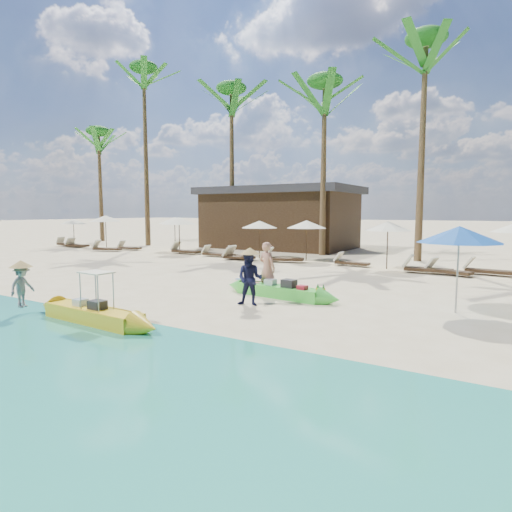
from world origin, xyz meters
The scene contains 35 objects.
ground centered at (0.00, 0.00, 0.00)m, with size 240.00×240.00×0.00m, color beige.
wet_sand_strip centered at (0.00, -5.00, 0.00)m, with size 240.00×4.50×0.01m, color tan.
green_canoe centered at (0.44, 1.78, 0.20)m, with size 4.56×0.92×0.58m.
yellow_canoe centered at (-1.87, -3.15, 0.20)m, with size 4.73×0.74×1.23m.
tourist centered at (-0.14, 2.06, 0.83)m, with size 0.60×0.40×1.65m, color tan.
vendor_green centered at (0.30, 0.35, 0.75)m, with size 0.73×0.57×1.50m, color #141637.
vendor_yellow centered at (-4.12, -3.51, 0.72)m, with size 0.70×0.40×1.09m, color gray.
blue_umbrella centered at (5.30, 2.37, 2.03)m, with size 2.08×2.08×2.24m.
resort_parasol_0 centered at (-22.88, 11.43, 1.81)m, with size 1.95×1.95×2.00m.
lounger_0_left centered at (-22.36, 10.21, 0.20)m, with size 1.85×0.86×0.61m.
lounger_0_right centered at (-21.25, 10.34, 0.19)m, with size 1.70×0.77×0.56m.
resort_parasol_1 centered at (-18.93, 11.25, 2.08)m, with size 2.24×2.24×2.31m.
lounger_1_left centered at (-20.51, 9.89, 0.21)m, with size 1.88×0.84×0.62m.
lounger_1_right centered at (-16.43, 9.12, 0.22)m, with size 2.01×1.15×0.65m.
resort_parasol_2 centered at (-12.91, 11.93, 2.00)m, with size 2.16×2.16×2.22m.
lounger_2_left centered at (-15.80, 10.49, 0.19)m, with size 1.75×0.72×0.58m.
resort_parasol_3 centered at (-11.16, 10.40, 2.02)m, with size 2.18×2.18×2.24m.
lounger_3_left centered at (-10.85, 10.46, 0.22)m, with size 1.97×0.64×0.66m.
lounger_3_right centered at (-8.36, 10.16, 0.19)m, with size 1.71×0.62×0.57m.
resort_parasol_4 centered at (-5.67, 10.82, 1.88)m, with size 2.03×2.03×2.09m.
lounger_4_left centered at (-6.20, 9.37, 0.20)m, with size 1.83×0.86×0.60m.
lounger_4_right centered at (-6.39, 9.77, 0.21)m, with size 1.97×1.05×0.64m.
resort_parasol_5 centered at (-2.90, 11.01, 1.93)m, with size 2.07×2.07×2.14m.
lounger_5_left centered at (-3.68, 9.75, 0.23)m, with size 2.09×1.14×0.68m.
resort_parasol_6 centered at (1.58, 9.96, 1.94)m, with size 2.09×2.09×2.16m.
lounger_6_left centered at (-0.21, 10.14, 0.19)m, with size 1.73×0.66×0.58m.
lounger_6_right centered at (3.31, 9.39, 0.23)m, with size 2.01×0.67×0.68m.
lounger_7_left centered at (4.15, 9.40, 0.21)m, with size 1.90×1.04×0.62m.
lounger_7_right centered at (5.55, 10.24, 0.22)m, with size 1.96×0.78×0.65m.
palm_0 centered at (-24.62, 15.48, 8.11)m, with size 2.08×2.08×9.90m.
palm_1 centered at (-17.59, 14.06, 10.82)m, with size 2.08×2.08×13.60m.
palm_2 centered at (-10.45, 15.08, 9.18)m, with size 2.08×2.08×11.33m.
palm_3 centered at (-3.36, 14.27, 8.58)m, with size 2.08×2.08×10.52m.
palm_4 centered at (2.15, 14.01, 9.45)m, with size 2.08×2.08×11.70m.
pavilion_west centered at (-8.00, 17.50, 2.19)m, with size 10.80×6.60×4.30m.
Camera 1 is at (6.53, -9.55, 2.61)m, focal length 30.00 mm.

